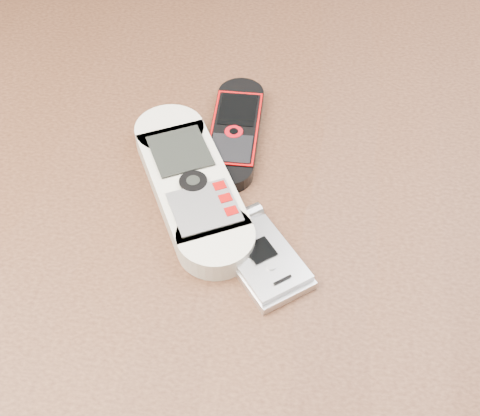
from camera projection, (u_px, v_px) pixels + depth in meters
name	position (u px, v px, depth m)	size (l,w,h in m)	color
table	(235.00, 290.00, 0.61)	(1.20, 0.80, 0.75)	black
nokia_white	(191.00, 184.00, 0.54)	(0.06, 0.18, 0.02)	beige
nokia_black_red	(235.00, 131.00, 0.58)	(0.04, 0.14, 0.01)	black
motorola_razr	(262.00, 258.00, 0.49)	(0.05, 0.09, 0.01)	silver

